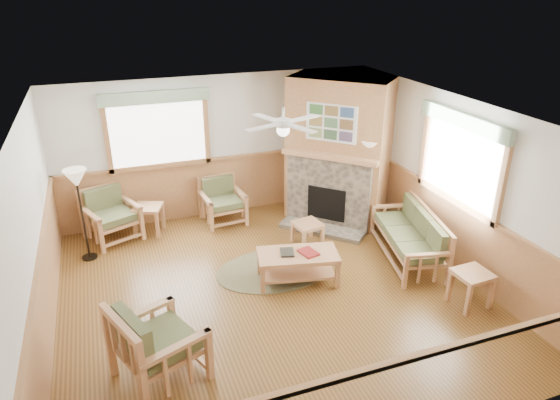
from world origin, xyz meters
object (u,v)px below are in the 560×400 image
object	(u,v)px
armchair_back_left	(111,215)
coffee_table	(298,267)
armchair_left	(158,342)
end_table_chairs	(149,220)
footstool	(308,233)
floor_lamp_right	(368,186)
sofa	(408,236)
end_table_sofa	(470,289)
floor_lamp_left	(82,215)
armchair_back_right	(223,201)

from	to	relation	value
armchair_back_left	coffee_table	size ratio (longest dim) A/B	0.76
armchair_left	end_table_chairs	xyz separation A→B (m)	(0.30, 3.72, -0.23)
footstool	floor_lamp_right	bearing A→B (deg)	6.06
sofa	end_table_sofa	bearing A→B (deg)	17.56
footstool	end_table_chairs	bearing A→B (deg)	152.44
end_table_chairs	floor_lamp_left	bearing A→B (deg)	-151.89
end_table_chairs	floor_lamp_left	distance (m)	1.31
armchair_left	footstool	bearing A→B (deg)	-71.86
armchair_back_right	coffee_table	bearing A→B (deg)	-82.03
end_table_sofa	floor_lamp_right	size ratio (longest dim) A/B	0.31
footstool	floor_lamp_left	size ratio (longest dim) A/B	0.28
end_table_sofa	floor_lamp_right	bearing A→B (deg)	95.15
armchair_back_right	sofa	bearing A→B (deg)	-48.46
floor_lamp_right	footstool	bearing A→B (deg)	-173.94
end_table_sofa	armchair_back_left	bearing A→B (deg)	140.63
end_table_sofa	footstool	xyz separation A→B (m)	(-1.45, 2.47, -0.07)
coffee_table	floor_lamp_right	distance (m)	2.27
sofa	armchair_back_right	bearing A→B (deg)	-119.67
sofa	footstool	bearing A→B (deg)	-114.02
floor_lamp_left	floor_lamp_right	world-z (taller)	floor_lamp_right
sofa	armchair_back_right	distance (m)	3.46
sofa	armchair_left	world-z (taller)	armchair_left
sofa	end_table_sofa	world-z (taller)	sofa
coffee_table	end_table_sofa	world-z (taller)	end_table_sofa
armchair_left	end_table_sofa	world-z (taller)	armchair_left
armchair_back_left	end_table_sofa	xyz separation A→B (m)	(4.64, -3.80, -0.19)
footstool	floor_lamp_right	xyz separation A→B (m)	(1.21, 0.13, 0.67)
armchair_back_right	end_table_sofa	world-z (taller)	armchair_back_right
armchair_back_right	coffee_table	world-z (taller)	armchair_back_right
floor_lamp_left	armchair_back_left	bearing A→B (deg)	52.70
armchair_back_left	coffee_table	bearing A→B (deg)	-65.08
end_table_sofa	floor_lamp_left	bearing A→B (deg)	147.42
floor_lamp_left	end_table_chairs	bearing A→B (deg)	28.11
end_table_chairs	floor_lamp_left	world-z (taller)	floor_lamp_left
armchair_back_right	end_table_sofa	bearing A→B (deg)	-60.64
armchair_left	armchair_back_left	bearing A→B (deg)	-16.64
sofa	footstool	distance (m)	1.71
coffee_table	floor_lamp_left	bearing A→B (deg)	161.26
coffee_table	floor_lamp_left	xyz separation A→B (m)	(-3.00, 1.83, 0.55)
footstool	coffee_table	bearing A→B (deg)	-120.07
armchair_back_right	floor_lamp_right	xyz separation A→B (m)	(2.39, -1.21, 0.45)
floor_lamp_left	floor_lamp_right	distance (m)	4.88
armchair_left	coffee_table	size ratio (longest dim) A/B	0.82
sofa	floor_lamp_right	world-z (taller)	floor_lamp_right
armchair_back_right	floor_lamp_left	xyz separation A→B (m)	(-2.44, -0.57, 0.37)
footstool	end_table_sofa	bearing A→B (deg)	-59.59
armchair_back_right	end_table_chairs	bearing A→B (deg)	174.73
armchair_back_right	armchair_left	world-z (taller)	armchair_left
armchair_left	floor_lamp_left	size ratio (longest dim) A/B	0.63
end_table_sofa	footstool	size ratio (longest dim) A/B	1.19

